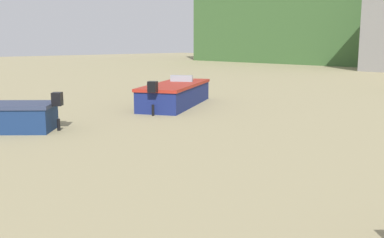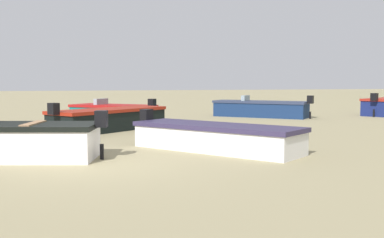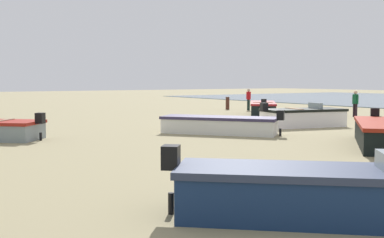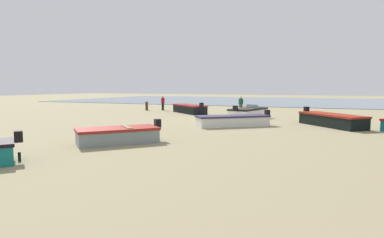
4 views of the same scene
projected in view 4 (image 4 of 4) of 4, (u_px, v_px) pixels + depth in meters
ground_plane at (227, 121)px, 25.18m from camera, size 160.00×160.00×0.00m
tidal_water at (284, 101)px, 58.23m from camera, size 80.00×36.00×0.06m
boat_white_0 at (233, 121)px, 21.68m from camera, size 4.75×4.18×1.05m
boat_grey_2 at (118, 135)px, 15.19m from camera, size 3.74×3.89×1.05m
boat_black_4 at (189, 109)px, 32.28m from camera, size 4.75×4.43×1.16m
boat_white_7 at (248, 113)px, 26.49m from camera, size 2.62×4.41×1.20m
boat_black_8 at (331, 120)px, 21.50m from camera, size 4.43×4.86×1.16m
mooring_post_near_water at (147, 106)px, 36.13m from camera, size 0.29×0.29×0.97m
beach_walker_foreground at (241, 103)px, 33.96m from camera, size 0.54×0.41×1.62m
beach_walker_distant at (163, 102)px, 36.09m from camera, size 0.53×0.44×1.62m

